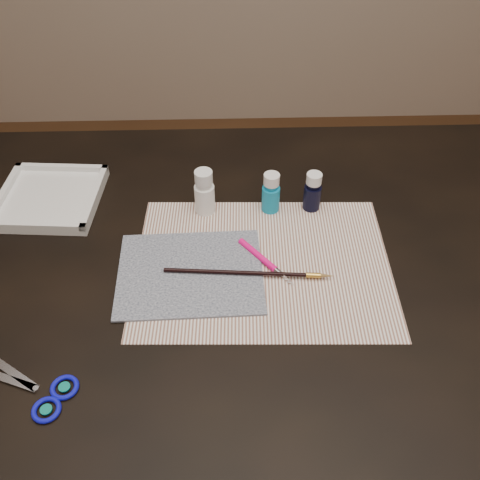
{
  "coord_description": "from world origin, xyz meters",
  "views": [
    {
      "loc": [
        -0.02,
        -0.69,
        1.46
      ],
      "look_at": [
        0.0,
        0.0,
        0.8
      ],
      "focal_mm": 40.0,
      "sensor_mm": 36.0,
      "label": 1
    }
  ],
  "objects_px": {
    "paint_bottle_cyan": "(271,193)",
    "paint_bottle_navy": "(313,192)",
    "canvas": "(190,273)",
    "paper": "(263,264)",
    "scissors": "(25,388)",
    "paint_bottle_white": "(204,192)",
    "palette_tray": "(50,197)"
  },
  "relations": [
    {
      "from": "paint_bottle_cyan",
      "to": "paint_bottle_navy",
      "type": "xyz_separation_m",
      "value": [
        0.08,
        0.0,
        -0.0
      ]
    },
    {
      "from": "canvas",
      "to": "paint_bottle_cyan",
      "type": "height_order",
      "value": "paint_bottle_cyan"
    },
    {
      "from": "canvas",
      "to": "paint_bottle_cyan",
      "type": "relative_size",
      "value": 2.95
    },
    {
      "from": "paper",
      "to": "scissors",
      "type": "relative_size",
      "value": 2.8
    },
    {
      "from": "canvas",
      "to": "paint_bottle_navy",
      "type": "distance_m",
      "value": 0.3
    },
    {
      "from": "canvas",
      "to": "paint_bottle_navy",
      "type": "relative_size",
      "value": 3.04
    },
    {
      "from": "paint_bottle_white",
      "to": "paint_bottle_cyan",
      "type": "height_order",
      "value": "paint_bottle_white"
    },
    {
      "from": "scissors",
      "to": "palette_tray",
      "type": "relative_size",
      "value": 0.82
    },
    {
      "from": "paint_bottle_cyan",
      "to": "paint_bottle_navy",
      "type": "relative_size",
      "value": 1.03
    },
    {
      "from": "paint_bottle_cyan",
      "to": "scissors",
      "type": "distance_m",
      "value": 0.56
    },
    {
      "from": "paint_bottle_white",
      "to": "scissors",
      "type": "xyz_separation_m",
      "value": [
        -0.26,
        -0.4,
        -0.04
      ]
    },
    {
      "from": "paint_bottle_white",
      "to": "paint_bottle_navy",
      "type": "bearing_deg",
      "value": 0.74
    },
    {
      "from": "paint_bottle_white",
      "to": "paint_bottle_cyan",
      "type": "relative_size",
      "value": 1.12
    },
    {
      "from": "paint_bottle_navy",
      "to": "scissors",
      "type": "relative_size",
      "value": 0.52
    },
    {
      "from": "paper",
      "to": "scissors",
      "type": "distance_m",
      "value": 0.44
    },
    {
      "from": "canvas",
      "to": "palette_tray",
      "type": "bearing_deg",
      "value": 144.31
    },
    {
      "from": "palette_tray",
      "to": "scissors",
      "type": "bearing_deg",
      "value": -82.01
    },
    {
      "from": "paint_bottle_white",
      "to": "paint_bottle_cyan",
      "type": "distance_m",
      "value": 0.13
    },
    {
      "from": "canvas",
      "to": "scissors",
      "type": "relative_size",
      "value": 1.57
    },
    {
      "from": "paper",
      "to": "scissors",
      "type": "bearing_deg",
      "value": -146.24
    },
    {
      "from": "canvas",
      "to": "paint_bottle_white",
      "type": "bearing_deg",
      "value": 82.01
    },
    {
      "from": "canvas",
      "to": "palette_tray",
      "type": "relative_size",
      "value": 1.28
    },
    {
      "from": "paint_bottle_navy",
      "to": "palette_tray",
      "type": "xyz_separation_m",
      "value": [
        -0.54,
        0.04,
        -0.03
      ]
    },
    {
      "from": "palette_tray",
      "to": "paint_bottle_cyan",
      "type": "bearing_deg",
      "value": -4.9
    },
    {
      "from": "paint_bottle_cyan",
      "to": "palette_tray",
      "type": "distance_m",
      "value": 0.46
    },
    {
      "from": "canvas",
      "to": "scissors",
      "type": "distance_m",
      "value": 0.33
    },
    {
      "from": "canvas",
      "to": "scissors",
      "type": "height_order",
      "value": "scissors"
    },
    {
      "from": "paper",
      "to": "paint_bottle_cyan",
      "type": "distance_m",
      "value": 0.16
    },
    {
      "from": "paper",
      "to": "paint_bottle_cyan",
      "type": "bearing_deg",
      "value": 81.04
    },
    {
      "from": "canvas",
      "to": "palette_tray",
      "type": "distance_m",
      "value": 0.37
    },
    {
      "from": "paint_bottle_navy",
      "to": "canvas",
      "type": "bearing_deg",
      "value": -143.57
    },
    {
      "from": "paint_bottle_white",
      "to": "paint_bottle_navy",
      "type": "relative_size",
      "value": 1.15
    }
  ]
}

